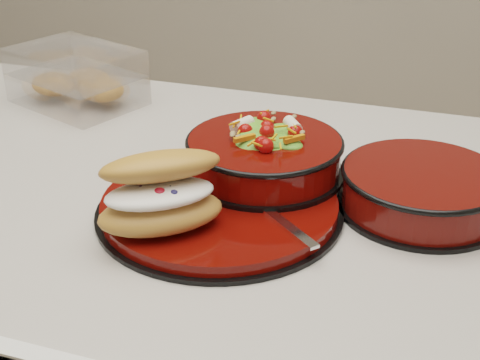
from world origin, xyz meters
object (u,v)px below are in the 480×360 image
(croissant, at_px, (162,193))
(fork, at_px, (268,211))
(extra_bowl, at_px, (422,188))
(dinner_plate, at_px, (220,206))
(salad_bowl, at_px, (264,150))
(pastry_box, at_px, (77,78))

(croissant, bearing_deg, fork, -3.93)
(extra_bowl, bearing_deg, dinner_plate, -158.95)
(croissant, xyz_separation_m, extra_bowl, (0.27, 0.17, -0.03))
(dinner_plate, distance_m, salad_bowl, 0.10)
(pastry_box, bearing_deg, fork, -14.04)
(fork, bearing_deg, pastry_box, 95.73)
(salad_bowl, distance_m, fork, 0.11)
(croissant, height_order, pastry_box, croissant)
(salad_bowl, height_order, fork, salad_bowl)
(fork, xyz_separation_m, extra_bowl, (0.17, 0.10, 0.01))
(pastry_box, bearing_deg, extra_bowl, 2.37)
(pastry_box, bearing_deg, croissant, -27.46)
(salad_bowl, xyz_separation_m, croissant, (-0.07, -0.16, 0.01))
(fork, bearing_deg, extra_bowl, -18.55)
(dinner_plate, bearing_deg, extra_bowl, 21.05)
(fork, distance_m, extra_bowl, 0.20)
(croissant, height_order, extra_bowl, croissant)
(pastry_box, relative_size, extra_bowl, 1.20)
(croissant, bearing_deg, pastry_box, 95.68)
(extra_bowl, bearing_deg, pastry_box, 161.76)
(pastry_box, bearing_deg, salad_bowl, -6.25)
(fork, distance_m, pastry_box, 0.53)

